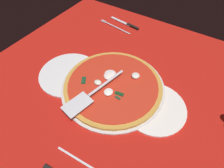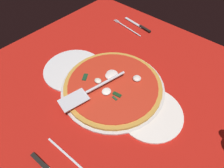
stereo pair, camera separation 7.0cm
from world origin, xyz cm
name	(u,v)px [view 1 (the left image)]	position (x,y,z in cm)	size (l,w,h in cm)	color
ground_plane	(112,90)	(0.00, 0.00, -0.40)	(107.44, 107.44, 0.80)	#B41911
checker_pattern	(112,89)	(0.00, 0.00, 0.05)	(107.44, 107.44, 0.10)	white
pizza_pan	(112,87)	(-0.43, 0.82, 0.61)	(38.95, 38.95, 1.02)	silver
dinner_plate_left	(70,74)	(-18.41, -2.94, 0.60)	(24.12, 24.12, 1.00)	silver
dinner_plate_right	(154,108)	(17.15, 0.77, 0.60)	(21.90, 21.90, 1.00)	white
pizza	(112,84)	(-0.45, 0.87, 1.83)	(36.84, 36.84, 2.74)	gold
pizza_server	(92,93)	(-2.98, -7.80, 4.18)	(9.16, 26.39, 1.00)	silver
place_setting_far	(121,26)	(-18.61, 38.18, 0.45)	(21.58, 15.70, 1.40)	white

